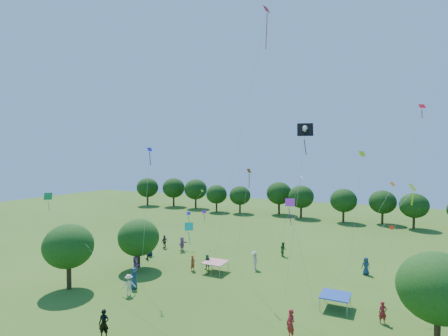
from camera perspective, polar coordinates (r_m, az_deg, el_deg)
near_tree_west at (r=35.02m, az=-24.05°, el=-11.59°), size 4.41×4.41×5.88m
near_tree_north at (r=38.79m, az=-13.78°, el=-10.96°), size 4.34×4.34×5.30m
near_tree_east at (r=26.35m, az=31.58°, el=-16.30°), size 4.83×4.83×6.04m
treeline at (r=69.19m, az=14.16°, el=-4.63°), size 88.01×8.77×6.77m
tent_red_stripe at (r=37.26m, az=-1.45°, el=-15.12°), size 2.20×2.20×1.10m
tent_blue at (r=30.44m, az=17.72°, el=-19.21°), size 2.20×2.20×1.10m
man_in_black at (r=26.39m, az=-19.02°, el=-22.91°), size 0.82×0.70×1.87m
crowd_person_0 at (r=43.91m, az=-12.01°, el=-12.72°), size 0.97×0.89×1.75m
crowd_person_1 at (r=25.46m, az=10.82°, el=-23.73°), size 0.85×0.80×1.93m
crowd_person_2 at (r=37.98m, az=-2.70°, el=-15.14°), size 0.80×0.44×1.62m
crowd_person_3 at (r=38.28m, az=4.99°, el=-14.79°), size 1.24×1.29×1.90m
crowd_person_4 at (r=46.91m, az=-9.68°, el=-11.77°), size 0.67×1.09×1.72m
crowd_person_5 at (r=38.26m, az=-14.26°, el=-15.01°), size 1.65×1.28×1.70m
crowd_person_6 at (r=34.06m, az=-14.49°, el=-17.01°), size 0.97×1.05×1.89m
crowd_person_7 at (r=37.84m, az=-5.12°, el=-15.21°), size 0.50×0.67×1.63m
crowd_person_8 at (r=43.37m, az=9.64°, el=-12.93°), size 0.90×0.92×1.70m
crowd_person_9 at (r=32.75m, az=-15.29°, el=-17.91°), size 1.17×1.22×1.79m
crowd_person_10 at (r=42.64m, az=-12.43°, el=-13.30°), size 0.99×0.89×1.58m
crowd_person_11 at (r=45.20m, az=-6.83°, el=-12.22°), size 0.65×1.72×1.82m
crowd_person_12 at (r=39.28m, az=22.15°, el=-14.59°), size 0.99×0.85×1.77m
crowd_person_13 at (r=29.30m, az=24.49°, el=-20.68°), size 0.69×0.57×1.58m
crowd_person_14 at (r=34.03m, az=28.64°, el=-17.27°), size 0.63×0.97×1.83m
pirate_kite at (r=27.10m, az=13.03°, el=5.68°), size 1.81×1.70×13.20m
red_high_kite at (r=32.21m, az=5.25°, el=16.59°), size 4.45×3.02×23.91m
small_kite_0 at (r=32.68m, az=28.41°, el=2.64°), size 3.14×3.57×15.02m
small_kite_1 at (r=35.60m, az=24.55°, el=-10.02°), size 3.91×0.38×4.38m
small_kite_2 at (r=21.43m, az=24.81°, el=-8.12°), size 6.02×4.70×9.29m
small_kite_3 at (r=46.83m, az=-5.15°, el=-5.84°), size 2.48×5.77×6.09m
small_kite_4 at (r=33.26m, az=-12.30°, el=-1.50°), size 1.09×0.48×11.47m
small_kite_5 at (r=26.48m, az=11.03°, el=-7.22°), size 2.40×1.08×7.52m
small_kite_6 at (r=35.71m, az=11.25°, el=-5.26°), size 3.74×2.50×8.76m
small_kite_7 at (r=25.19m, az=-7.79°, el=-11.31°), size 8.52×2.29×6.17m
small_kite_8 at (r=32.09m, az=3.63°, el=-4.26°), size 3.35×4.65×9.57m
small_kite_9 at (r=36.98m, az=24.70°, el=-4.76°), size 3.97×2.86×8.19m
small_kite_10 at (r=33.03m, az=21.27°, el=-1.41°), size 1.49×2.63×11.12m
small_kite_11 at (r=34.91m, az=-25.77°, el=-5.75°), size 7.60×1.40×7.36m
small_kite_12 at (r=46.04m, az=-6.15°, el=-8.03°), size 1.96×3.27×3.39m
small_kite_13 at (r=38.91m, az=-3.27°, el=-8.20°), size 0.53×1.03×4.70m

